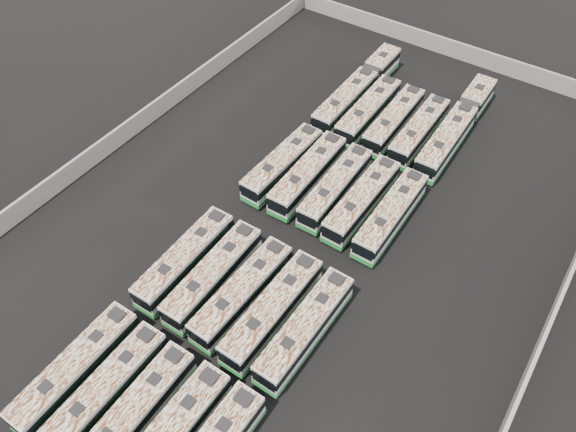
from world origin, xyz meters
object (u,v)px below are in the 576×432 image
object	(u,v)px
bus_midback_left	(308,175)
bus_midfront_center	(242,293)
bus_front_far_left	(76,369)
bus_front_left	(107,390)
bus_midfront_right	(272,311)
bus_midfront_far_right	(305,329)
bus_midback_far_right	(391,215)
bus_midback_right	(362,201)
bus_back_left	(368,111)
bus_midfront_far_left	(185,260)
bus_back_far_left	(358,89)
bus_back_center	(394,121)
bus_back_right	(419,131)
bus_front_center	(135,414)
bus_back_far_right	(456,126)
bus_midfront_left	(213,275)
bus_midback_far_left	(282,164)
bus_midback_center	(335,187)

from	to	relation	value
bus_midback_left	bus_midfront_center	bearing A→B (deg)	-79.31
bus_front_far_left	bus_front_left	xyz separation A→B (m)	(3.02, 0.10, -0.03)
bus_midfront_right	bus_midfront_far_right	bearing A→B (deg)	2.01
bus_midfront_far_right	bus_midback_left	size ratio (longest dim) A/B	0.98
bus_midback_left	bus_midback_far_right	size ratio (longest dim) A/B	1.02
bus_front_far_left	bus_midfront_center	distance (m)	13.59
bus_midback_right	bus_back_left	world-z (taller)	bus_back_left
bus_front_left	bus_midfront_center	xyz separation A→B (m)	(2.99, 12.09, 0.03)
bus_midfront_far_left	bus_midback_left	world-z (taller)	bus_midback_left
bus_midfront_far_left	bus_midfront_far_right	distance (m)	12.14
bus_front_left	bus_back_left	xyz separation A→B (m)	(-0.03, 38.77, 0.06)
bus_back_far_left	bus_back_center	world-z (taller)	bus_back_far_left
bus_midfront_far_right	bus_back_right	world-z (taller)	bus_midfront_far_right
bus_front_center	bus_back_center	bearing A→B (deg)	88.66
bus_front_far_left	bus_midback_far_right	world-z (taller)	bus_front_far_left
bus_midfront_far_left	bus_back_far_right	bearing A→B (deg)	66.82
bus_midback_left	bus_back_right	size ratio (longest dim) A/B	1.04
bus_midback_far_right	bus_midfront_far_left	bearing A→B (deg)	-130.66
bus_back_far_left	bus_midfront_far_right	bearing A→B (deg)	-68.46
bus_front_left	bus_midfront_left	world-z (taller)	bus_midfront_left
bus_midfront_left	bus_midback_far_left	bearing A→B (deg)	100.43
bus_front_far_left	bus_midfront_far_right	distance (m)	17.19
bus_back_far_left	bus_midback_left	bearing A→B (deg)	-79.57
bus_midback_far_left	bus_midback_center	xyz separation A→B (m)	(6.03, 0.20, -0.01)
bus_midback_left	bus_back_far_left	world-z (taller)	bus_midback_left
bus_midfront_far_right	bus_midback_far_left	distance (m)	18.76
bus_midfront_center	bus_midfront_far_right	bearing A→B (deg)	2.13
bus_midfront_far_left	bus_back_center	xyz separation A→B (m)	(6.10, 26.90, -0.02)
bus_front_far_left	bus_midfront_far_left	size ratio (longest dim) A/B	1.00
bus_midfront_right	bus_midback_far_right	distance (m)	14.75
bus_midfront_far_left	bus_midfront_far_right	world-z (taller)	bus_midfront_far_right
bus_midback_center	bus_midback_far_left	bearing A→B (deg)	-179.62
bus_midfront_left	bus_back_right	world-z (taller)	bus_midfront_left
bus_midfront_center	bus_back_far_left	distance (m)	30.33
bus_midfront_far_left	bus_back_center	bearing A→B (deg)	76.14
bus_midback_far_right	bus_midback_left	bearing A→B (deg)	178.27
bus_midfront_center	bus_back_far_left	world-z (taller)	bus_back_far_left
bus_midfront_right	bus_back_left	world-z (taller)	bus_midfront_right
bus_front_left	bus_back_far_left	world-z (taller)	bus_back_far_left
bus_midback_far_left	bus_back_far_right	bearing A→B (deg)	53.31
bus_front_far_left	bus_back_right	distance (m)	40.03
bus_midback_center	bus_back_right	distance (m)	12.51
bus_midfront_far_right	bus_midback_far_left	world-z (taller)	bus_midfront_far_right
bus_midfront_center	bus_midback_far_left	size ratio (longest dim) A/B	1.00
bus_midback_far_right	bus_back_right	distance (m)	12.76
bus_back_center	bus_back_right	distance (m)	3.00
bus_midfront_far_left	bus_midback_far_left	distance (m)	14.50
bus_midfront_far_left	bus_midback_far_right	xyz separation A→B (m)	(12.16, 14.46, 0.00)
bus_midback_far_left	bus_back_far_right	distance (m)	19.42
bus_midfront_left	bus_midback_right	bearing A→B (deg)	66.29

